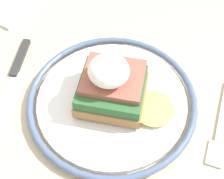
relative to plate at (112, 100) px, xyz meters
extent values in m
cube|color=#C6B28E|center=(-0.01, -0.01, -0.02)|extent=(1.15, 0.88, 0.03)
cylinder|color=white|center=(0.00, 0.00, 0.00)|extent=(0.22, 0.22, 0.01)
torus|color=slate|center=(0.00, 0.00, 0.00)|extent=(0.25, 0.25, 0.01)
cube|color=#9E703D|center=(0.00, 0.00, 0.02)|extent=(0.09, 0.09, 0.02)
cube|color=#2D6033|center=(0.00, 0.00, 0.03)|extent=(0.09, 0.08, 0.02)
cube|color=#9E5647|center=(0.00, 0.00, 0.05)|extent=(0.08, 0.07, 0.01)
ellipsoid|color=white|center=(0.00, 0.00, 0.07)|extent=(0.05, 0.05, 0.04)
cylinder|color=#EAD166|center=(-0.06, 0.01, 0.01)|extent=(0.06, 0.06, 0.00)
cube|color=silver|center=(-0.16, -0.02, -0.01)|extent=(0.02, 0.11, 0.00)
cube|color=silver|center=(-0.15, 0.05, -0.01)|extent=(0.03, 0.04, 0.00)
cube|color=#2D2D2D|center=(0.17, -0.05, 0.00)|extent=(0.02, 0.08, 0.01)
cube|color=silver|center=(0.16, 0.04, -0.01)|extent=(0.03, 0.12, 0.00)
cube|color=silver|center=(0.24, -0.19, 0.00)|extent=(0.14, 0.15, 0.01)
camera|label=1|loc=(-0.05, 0.25, 0.38)|focal=50.00mm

